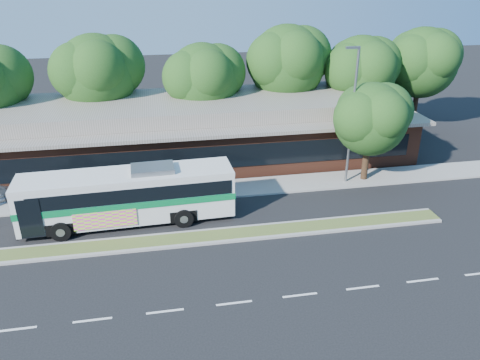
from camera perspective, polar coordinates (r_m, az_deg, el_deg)
The scene contains 12 objects.
ground at distance 25.20m, azimuth -2.67°, elevation -7.66°, with size 120.00×120.00×0.00m, color black.
median_strip at distance 25.67m, azimuth -2.86°, elevation -6.81°, with size 26.00×1.10×0.15m, color #4D5A26.
sidewalk at distance 30.74m, azimuth -4.33°, elevation -1.28°, with size 44.00×2.60×0.12m, color gray.
plaza_building at distance 36.07m, azimuth -5.62°, elevation 6.19°, with size 33.20×11.20×4.45m.
lamp_post at distance 30.99m, azimuth 13.49°, elevation 7.93°, with size 0.93×0.18×9.07m.
tree_bg_b at distance 38.20m, azimuth -16.42°, elevation 12.61°, with size 6.69×6.00×9.00m.
tree_bg_c at distance 37.35m, azimuth -3.96°, elevation 12.40°, with size 6.24×5.60×8.26m.
tree_bg_d at distance 39.56m, azimuth 6.33°, elevation 14.22°, with size 6.91×6.20×9.37m.
tree_bg_e at distance 40.86m, azimuth 14.96°, elevation 12.92°, with size 6.47×5.80×8.50m.
tree_bg_f at distance 44.51m, azimuth 21.71°, elevation 13.37°, with size 6.69×6.00×8.92m.
transit_bus at distance 27.02m, azimuth -13.40°, elevation -1.52°, with size 11.96×3.11×3.33m.
sidewalk_tree at distance 32.13m, azimuth 16.14°, elevation 7.42°, with size 5.35×4.80×6.76m.
Camera 1 is at (-2.71, -21.15, 13.42)m, focal length 35.00 mm.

